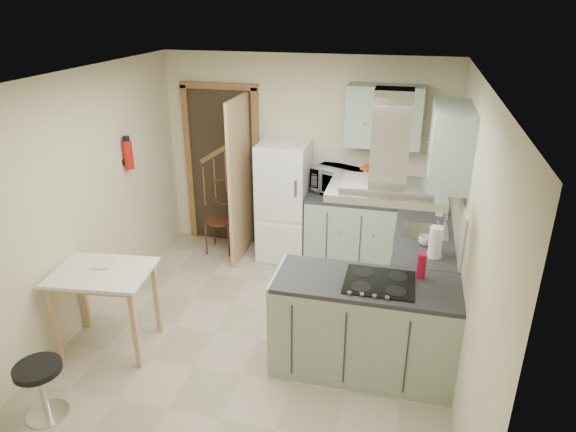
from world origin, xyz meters
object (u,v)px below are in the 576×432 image
(peninsula, at_px, (364,326))
(extractor_hood, at_px, (387,191))
(drop_leaf_table, at_px, (108,309))
(bentwood_chair, at_px, (220,220))
(fridge, at_px, (284,201))
(stool, at_px, (42,390))
(microwave, at_px, (338,181))

(peninsula, distance_m, extractor_hood, 1.27)
(drop_leaf_table, relative_size, bentwood_chair, 1.01)
(fridge, distance_m, bentwood_chair, 0.90)
(fridge, bearing_deg, stool, -110.37)
(peninsula, xyz_separation_m, drop_leaf_table, (-2.37, -0.25, -0.04))
(bentwood_chair, xyz_separation_m, stool, (-0.34, -3.09, -0.19))
(fridge, xyz_separation_m, microwave, (0.66, 0.05, 0.31))
(drop_leaf_table, bearing_deg, stool, -98.37)
(bentwood_chair, bearing_deg, peninsula, -44.63)
(stool, relative_size, microwave, 0.85)
(extractor_hood, relative_size, drop_leaf_table, 1.03)
(bentwood_chair, height_order, stool, bentwood_chair)
(extractor_hood, bearing_deg, peninsula, 180.00)
(fridge, bearing_deg, peninsula, -58.26)
(fridge, relative_size, extractor_hood, 1.67)
(extractor_hood, distance_m, stool, 3.13)
(extractor_hood, bearing_deg, drop_leaf_table, -174.31)
(drop_leaf_table, height_order, microwave, microwave)
(fridge, relative_size, microwave, 2.63)
(stool, bearing_deg, drop_leaf_table, 88.36)
(peninsula, height_order, extractor_hood, extractor_hood)
(extractor_hood, xyz_separation_m, microwave, (-0.67, 2.03, -0.66))
(peninsula, height_order, bentwood_chair, peninsula)
(fridge, bearing_deg, drop_leaf_table, -117.21)
(extractor_hood, distance_m, drop_leaf_table, 2.81)
(stool, bearing_deg, fridge, 69.63)
(microwave, bearing_deg, fridge, -152.62)
(stool, distance_m, microwave, 3.78)
(extractor_hood, relative_size, microwave, 1.58)
(fridge, xyz_separation_m, extractor_hood, (1.32, -1.98, 0.97))
(fridge, height_order, microwave, fridge)
(peninsula, xyz_separation_m, stool, (-2.40, -1.18, -0.21))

